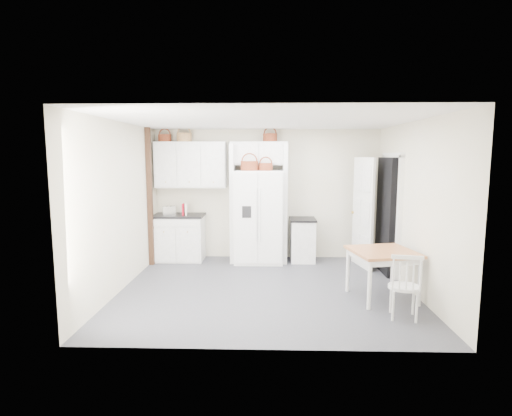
{
  "coord_description": "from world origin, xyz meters",
  "views": [
    {
      "loc": [
        0.03,
        -6.07,
        2.08
      ],
      "look_at": [
        -0.17,
        0.4,
        1.23
      ],
      "focal_mm": 28.0,
      "sensor_mm": 36.0,
      "label": 1
    }
  ],
  "objects": [
    {
      "name": "doorway_void",
      "position": [
        2.16,
        1.0,
        1.02
      ],
      "size": [
        0.18,
        0.85,
        2.05
      ],
      "primitive_type": "cube",
      "color": "black",
      "rests_on": "floor"
    },
    {
      "name": "toaster",
      "position": [
        -1.92,
        1.67,
        1.01
      ],
      "size": [
        0.28,
        0.22,
        0.17
      ],
      "primitive_type": "cube",
      "rotation": [
        0.0,
        0.0,
        0.34
      ],
      "color": "silver",
      "rests_on": "counter_left"
    },
    {
      "name": "floor",
      "position": [
        0.0,
        0.0,
        0.0
      ],
      "size": [
        4.5,
        4.5,
        0.0
      ],
      "primitive_type": "plane",
      "color": "#393A45",
      "rests_on": "ground"
    },
    {
      "name": "cookbook_red",
      "position": [
        -1.63,
        1.62,
        1.04
      ],
      "size": [
        0.04,
        0.15,
        0.23
      ],
      "primitive_type": "cube",
      "rotation": [
        0.0,
        0.0,
        0.06
      ],
      "color": "#AA091C",
      "rests_on": "counter_left"
    },
    {
      "name": "basket_bridge_b",
      "position": [
        0.07,
        1.83,
        2.43
      ],
      "size": [
        0.28,
        0.28,
        0.16
      ],
      "primitive_type": "cylinder",
      "color": "#582713",
      "rests_on": "bridge_cabinet"
    },
    {
      "name": "door_slab",
      "position": [
        1.8,
        1.33,
        1.02
      ],
      "size": [
        0.21,
        0.79,
        2.05
      ],
      "primitive_type": "cube",
      "rotation": [
        0.0,
        0.0,
        -1.36
      ],
      "color": "white",
      "rests_on": "floor"
    },
    {
      "name": "fridge_panel_right",
      "position": [
        0.36,
        1.7,
        1.15
      ],
      "size": [
        0.08,
        0.6,
        2.3
      ],
      "primitive_type": "cube",
      "color": "silver",
      "rests_on": "floor"
    },
    {
      "name": "dining_table",
      "position": [
        1.7,
        -0.37,
        0.36
      ],
      "size": [
        1.02,
        1.02,
        0.72
      ],
      "primitive_type": "cube",
      "rotation": [
        0.0,
        0.0,
        0.2
      ],
      "color": "#9E6239",
      "rests_on": "floor"
    },
    {
      "name": "trim_post",
      "position": [
        -2.2,
        1.35,
        1.3
      ],
      "size": [
        0.09,
        0.09,
        2.6
      ],
      "primitive_type": "cube",
      "color": "#392718",
      "rests_on": "floor"
    },
    {
      "name": "counter_left",
      "position": [
        -1.73,
        1.7,
        0.9
      ],
      "size": [
        0.99,
        0.64,
        0.04
      ],
      "primitive_type": "cube",
      "color": "black",
      "rests_on": "base_cab_left"
    },
    {
      "name": "wall_right",
      "position": [
        2.25,
        0.0,
        1.3
      ],
      "size": [
        0.0,
        4.0,
        4.0
      ],
      "primitive_type": "plane",
      "rotation": [
        1.57,
        0.0,
        -1.57
      ],
      "color": "beige",
      "rests_on": "floor"
    },
    {
      "name": "windsor_chair",
      "position": [
        1.78,
        -1.08,
        0.41
      ],
      "size": [
        0.46,
        0.44,
        0.82
      ],
      "primitive_type": "cube",
      "rotation": [
        0.0,
        0.0,
        -0.2
      ],
      "color": "silver",
      "rests_on": "floor"
    },
    {
      "name": "base_cab_right",
      "position": [
        0.72,
        1.7,
        0.41
      ],
      "size": [
        0.46,
        0.56,
        0.82
      ],
      "primitive_type": "cube",
      "color": "silver",
      "rests_on": "floor"
    },
    {
      "name": "counter_right",
      "position": [
        0.72,
        1.7,
        0.83
      ],
      "size": [
        0.5,
        0.59,
        0.04
      ],
      "primitive_type": "cube",
      "color": "black",
      "rests_on": "base_cab_right"
    },
    {
      "name": "basket_fridge_a",
      "position": [
        -0.32,
        1.54,
        1.89
      ],
      "size": [
        0.33,
        0.33,
        0.18
      ],
      "primitive_type": "cylinder",
      "color": "#582713",
      "rests_on": "refrigerator"
    },
    {
      "name": "fridge_panel_left",
      "position": [
        -0.66,
        1.7,
        1.15
      ],
      "size": [
        0.08,
        0.6,
        2.3
      ],
      "primitive_type": "cube",
      "color": "silver",
      "rests_on": "floor"
    },
    {
      "name": "bridge_cabinet",
      "position": [
        -0.15,
        1.83,
        2.12
      ],
      "size": [
        1.12,
        0.34,
        0.45
      ],
      "primitive_type": "cube",
      "color": "silver",
      "rests_on": "wall_back"
    },
    {
      "name": "wall_back",
      "position": [
        0.0,
        2.0,
        1.3
      ],
      "size": [
        4.5,
        0.0,
        4.5
      ],
      "primitive_type": "plane",
      "rotation": [
        1.57,
        0.0,
        0.0
      ],
      "color": "beige",
      "rests_on": "floor"
    },
    {
      "name": "refrigerator",
      "position": [
        -0.15,
        1.64,
        0.9
      ],
      "size": [
        0.93,
        0.75,
        1.8
      ],
      "primitive_type": "cube",
      "color": "white",
      "rests_on": "floor"
    },
    {
      "name": "basket_upper_b",
      "position": [
        -1.62,
        1.83,
        2.44
      ],
      "size": [
        0.29,
        0.29,
        0.17
      ],
      "primitive_type": "cylinder",
      "color": "brown",
      "rests_on": "upper_cabinet"
    },
    {
      "name": "upper_cabinet",
      "position": [
        -1.5,
        1.83,
        1.9
      ],
      "size": [
        1.4,
        0.34,
        0.9
      ],
      "primitive_type": "cube",
      "color": "silver",
      "rests_on": "wall_back"
    },
    {
      "name": "ceiling",
      "position": [
        0.0,
        0.0,
        2.6
      ],
      "size": [
        4.5,
        4.5,
        0.0
      ],
      "primitive_type": "plane",
      "color": "white",
      "rests_on": "wall_back"
    },
    {
      "name": "base_cab_left",
      "position": [
        -1.73,
        1.7,
        0.44
      ],
      "size": [
        0.95,
        0.6,
        0.88
      ],
      "primitive_type": "cube",
      "color": "silver",
      "rests_on": "floor"
    },
    {
      "name": "basket_fridge_b",
      "position": [
        -0.01,
        1.54,
        1.87
      ],
      "size": [
        0.26,
        0.26,
        0.14
      ],
      "primitive_type": "cylinder",
      "color": "#582713",
      "rests_on": "refrigerator"
    },
    {
      "name": "basket_upper_a",
      "position": [
        -2.01,
        1.83,
        2.42
      ],
      "size": [
        0.26,
        0.26,
        0.14
      ],
      "primitive_type": "cylinder",
      "color": "#582713",
      "rests_on": "upper_cabinet"
    },
    {
      "name": "cookbook_cream",
      "position": [
        -1.58,
        1.62,
        1.04
      ],
      "size": [
        0.06,
        0.16,
        0.23
      ],
      "primitive_type": "cube",
      "rotation": [
        0.0,
        0.0,
        0.2
      ],
      "color": "silver",
      "rests_on": "counter_left"
    },
    {
      "name": "wall_left",
      "position": [
        -2.25,
        0.0,
        1.3
      ],
      "size": [
        0.0,
        4.0,
        4.0
      ],
      "primitive_type": "plane",
      "rotation": [
        1.57,
        0.0,
        1.57
      ],
      "color": "beige",
      "rests_on": "floor"
    }
  ]
}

